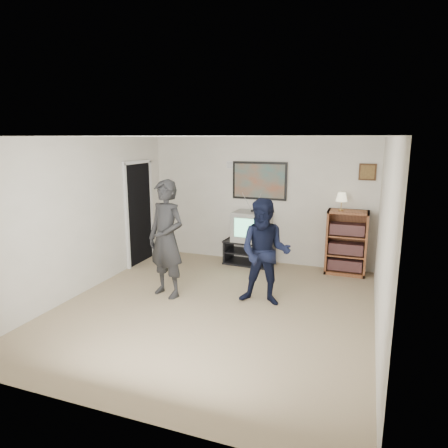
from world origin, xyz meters
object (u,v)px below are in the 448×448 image
Objects in this scene: person_tall at (166,239)px; person_short at (265,252)px; bookshelf at (346,243)px; crt_television at (252,226)px; media_stand at (249,252)px.

person_short is (1.54, 0.20, -0.12)m from person_tall.
bookshelf is at bearing 54.63° from person_tall.
person_tall is at bearing -108.93° from crt_television.
person_tall is 1.15× the size of person_short.
media_stand is 0.62× the size of person_short.
person_short is (0.72, -1.81, 0.03)m from crt_television.
media_stand is 1.88m from bookshelf.
person_tall is at bearing -141.76° from bookshelf.
crt_television is at bearing 108.68° from person_short.
person_tall is at bearing -107.58° from media_stand.
person_short reaches higher than crt_television.
media_stand is 1.45× the size of crt_television.
person_short is at bearing -65.10° from crt_television.
bookshelf is 0.73× the size of person_short.
bookshelf is at bearing 4.78° from crt_television.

